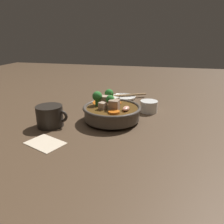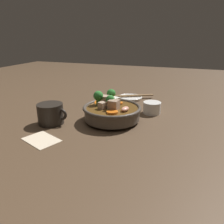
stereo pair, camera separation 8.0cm
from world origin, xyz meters
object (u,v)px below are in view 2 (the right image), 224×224
side_saucer (130,97)px  tea_cup (152,108)px  stirfry_bowl (112,111)px  chopsticks_pair (130,96)px  dark_mug (51,114)px

side_saucer → tea_cup: tea_cup is taller
stirfry_bowl → tea_cup: (0.13, 0.13, -0.02)m
chopsticks_pair → dark_mug: bearing=-114.2°
stirfry_bowl → tea_cup: bearing=46.9°
tea_cup → side_saucer: bearing=128.5°
dark_mug → tea_cup: bearing=35.9°
tea_cup → dark_mug: dark_mug is taller
side_saucer → chopsticks_pair: (-0.00, 0.00, 0.01)m
side_saucer → tea_cup: size_ratio=1.67×
dark_mug → chopsticks_pair: 0.45m
dark_mug → chopsticks_pair: bearing=65.8°
stirfry_bowl → dark_mug: bearing=-153.4°
tea_cup → chopsticks_pair: tea_cup is taller
side_saucer → dark_mug: bearing=-114.2°
dark_mug → chopsticks_pair: size_ratio=0.52×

